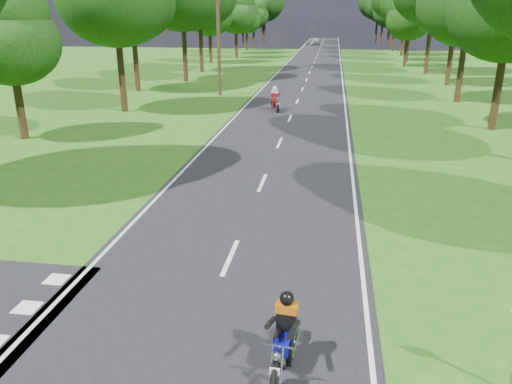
# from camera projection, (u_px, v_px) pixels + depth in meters

# --- Properties ---
(ground) EXTENTS (160.00, 160.00, 0.00)m
(ground) POSITION_uv_depth(u_px,v_px,m) (212.00, 300.00, 10.86)
(ground) COLOR #245F15
(ground) RESTS_ON ground
(main_road) EXTENTS (7.00, 140.00, 0.02)m
(main_road) POSITION_uv_depth(u_px,v_px,m) (312.00, 67.00, 57.37)
(main_road) COLOR black
(main_road) RESTS_ON ground
(road_markings) EXTENTS (7.40, 140.00, 0.01)m
(road_markings) POSITION_uv_depth(u_px,v_px,m) (310.00, 68.00, 55.64)
(road_markings) COLOR silver
(road_markings) RESTS_ON main_road
(telegraph_pole) EXTENTS (1.20, 0.26, 8.00)m
(telegraph_pole) POSITION_uv_depth(u_px,v_px,m) (219.00, 39.00, 36.36)
(telegraph_pole) COLOR #382616
(telegraph_pole) RESTS_ON ground
(rider_near_blue) EXTENTS (0.72, 1.74, 1.41)m
(rider_near_blue) POSITION_uv_depth(u_px,v_px,m) (284.00, 333.00, 8.54)
(rider_near_blue) COLOR #0C0E8C
(rider_near_blue) RESTS_ON main_road
(rider_far_red) EXTENTS (1.13, 1.91, 1.51)m
(rider_far_red) POSITION_uv_depth(u_px,v_px,m) (275.00, 99.00, 31.49)
(rider_far_red) COLOR #B9120E
(rider_far_red) RESTS_ON main_road
(distant_car) EXTENTS (1.97, 4.19, 1.39)m
(distant_car) POSITION_uv_depth(u_px,v_px,m) (315.00, 41.00, 96.01)
(distant_car) COLOR silver
(distant_car) RESTS_ON main_road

